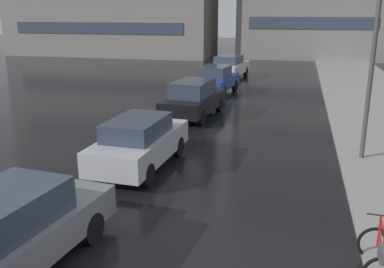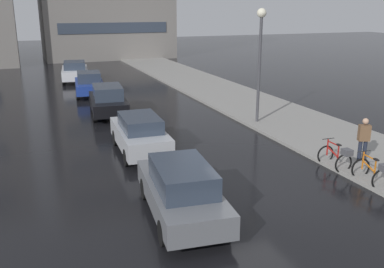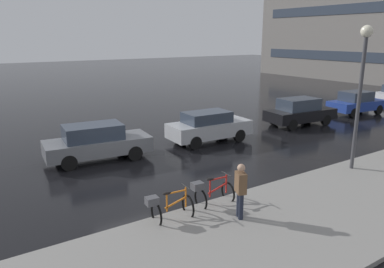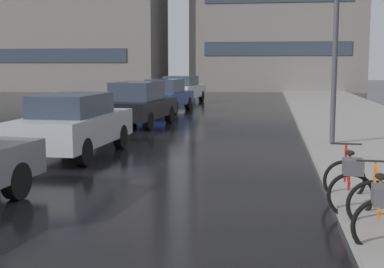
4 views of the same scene
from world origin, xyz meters
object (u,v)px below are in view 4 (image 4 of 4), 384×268
at_px(car_white, 182,89).
at_px(streetlamp, 337,5).
at_px(car_black, 139,104).
at_px(bicycle_second, 349,181).
at_px(bicycle_nearest, 379,209).
at_px(car_silver, 74,124).
at_px(car_blue, 166,95).

height_order(car_white, streetlamp, streetlamp).
bearing_deg(streetlamp, car_black, 145.55).
bearing_deg(bicycle_second, bicycle_nearest, -84.87).
height_order(bicycle_nearest, bicycle_second, bicycle_nearest).
bearing_deg(bicycle_second, car_silver, 144.45).
bearing_deg(car_blue, car_silver, -89.45).
relative_size(car_blue, streetlamp, 0.75).
relative_size(bicycle_nearest, car_blue, 0.33).
bearing_deg(car_white, streetlamp, -67.13).
bearing_deg(bicycle_second, car_blue, 110.17).
height_order(car_black, car_blue, car_black).
distance_m(bicycle_second, car_blue, 17.92).
bearing_deg(car_silver, streetlamp, 18.44).
bearing_deg(bicycle_nearest, car_blue, 108.95).
height_order(car_black, car_white, car_black).
xyz_separation_m(bicycle_second, car_blue, (-6.18, 16.82, 0.28)).
xyz_separation_m(car_white, streetlamp, (6.86, -16.27, 3.04)).
height_order(bicycle_nearest, car_blue, car_blue).
height_order(car_blue, streetlamp, streetlamp).
height_order(bicycle_second, car_black, car_black).
bearing_deg(bicycle_second, car_black, 118.86).
xyz_separation_m(bicycle_second, car_silver, (-6.06, 4.33, 0.30)).
bearing_deg(car_silver, bicycle_second, -35.55).
relative_size(bicycle_nearest, car_white, 0.30).
bearing_deg(car_white, car_blue, -88.00).
bearing_deg(car_blue, bicycle_second, -69.83).
bearing_deg(car_white, bicycle_second, -74.34).
bearing_deg(bicycle_nearest, car_black, 116.22).
distance_m(bicycle_second, car_white, 23.66).
distance_m(car_white, streetlamp, 17.92).
xyz_separation_m(car_black, car_white, (-0.33, 11.79, -0.02)).
relative_size(bicycle_second, car_blue, 0.33).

